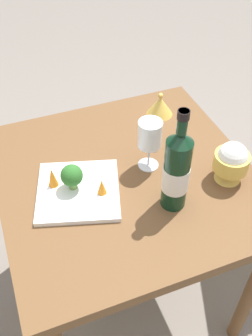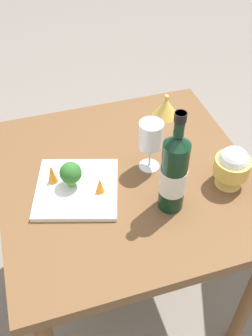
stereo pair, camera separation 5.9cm
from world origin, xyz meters
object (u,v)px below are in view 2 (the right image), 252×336
object	(u,v)px
carrot_garnish_right	(52,174)
carrot_garnish_left	(100,185)
serving_plate	(77,189)
rice_bowl_lid	(166,107)
wine_glass	(151,136)
wine_bottle	(174,173)
rice_bowl	(232,166)
broccoli_floret	(71,173)

from	to	relation	value
carrot_garnish_right	carrot_garnish_left	bearing A→B (deg)	146.82
serving_plate	rice_bowl_lid	bearing A→B (deg)	-145.02
wine_glass	rice_bowl_lid	size ratio (longest dim) A/B	1.79
wine_glass	rice_bowl_lid	world-z (taller)	wine_glass
wine_bottle	rice_bowl	size ratio (longest dim) A/B	2.39
wine_glass	carrot_garnish_left	size ratio (longest dim) A/B	3.32
rice_bowl	carrot_garnish_right	xyz separation A→B (m)	(0.53, -0.16, -0.02)
serving_plate	carrot_garnish_left	world-z (taller)	carrot_garnish_left
rice_bowl	serving_plate	xyz separation A→B (m)	(0.46, -0.11, -0.07)
rice_bowl	serving_plate	size ratio (longest dim) A/B	0.46
rice_bowl_lid	carrot_garnish_right	xyz separation A→B (m)	(0.47, 0.24, 0.01)
serving_plate	carrot_garnish_left	size ratio (longest dim) A/B	5.77
broccoli_floret	carrot_garnish_right	bearing A→B (deg)	-30.77
wine_bottle	wine_glass	size ratio (longest dim) A/B	1.89
rice_bowl_lid	serving_plate	distance (m)	0.50
carrot_garnish_right	serving_plate	bearing A→B (deg)	145.30
wine_bottle	wine_glass	world-z (taller)	wine_bottle
carrot_garnish_left	wine_bottle	bearing A→B (deg)	151.92
rice_bowl	serving_plate	distance (m)	0.48
broccoli_floret	carrot_garnish_right	size ratio (longest dim) A/B	1.26
wine_bottle	carrot_garnish_right	bearing A→B (deg)	-30.22
wine_glass	rice_bowl	world-z (taller)	wine_glass
wine_bottle	carrot_garnish_left	xyz separation A→B (m)	(0.19, -0.10, -0.09)
wine_glass	rice_bowl_lid	distance (m)	0.31
broccoli_floret	wine_bottle	bearing A→B (deg)	149.89
wine_bottle	wine_glass	distance (m)	0.18
rice_bowl	carrot_garnish_left	size ratio (longest dim) A/B	2.63
broccoli_floret	carrot_garnish_left	size ratio (longest dim) A/B	1.59
carrot_garnish_right	rice_bowl_lid	bearing A→B (deg)	-153.10
rice_bowl	serving_plate	world-z (taller)	rice_bowl
serving_plate	carrot_garnish_left	bearing A→B (deg)	148.39
rice_bowl	broccoli_floret	bearing A→B (deg)	-14.65
carrot_garnish_left	carrot_garnish_right	bearing A→B (deg)	-33.18
carrot_garnish_right	wine_glass	bearing A→B (deg)	178.18
carrot_garnish_left	carrot_garnish_right	xyz separation A→B (m)	(0.13, -0.08, 0.01)
wine_glass	broccoli_floret	xyz separation A→B (m)	(0.26, 0.02, -0.06)
carrot_garnish_right	rice_bowl	bearing A→B (deg)	163.55
wine_bottle	rice_bowl_lid	size ratio (longest dim) A/B	3.39
wine_glass	rice_bowl	bearing A→B (deg)	145.56
rice_bowl	rice_bowl_lid	bearing A→B (deg)	-81.59
wine_bottle	wine_glass	xyz separation A→B (m)	(0.00, -0.18, -0.01)
broccoli_floret	carrot_garnish_left	xyz separation A→B (m)	(-0.08, 0.05, -0.02)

